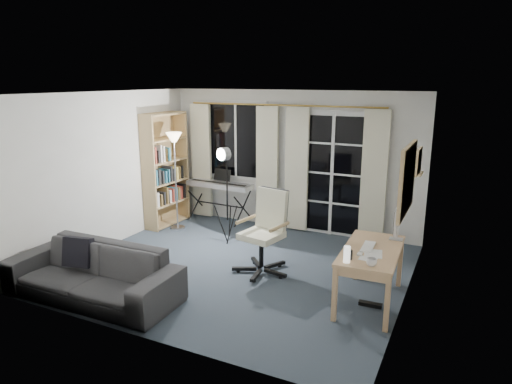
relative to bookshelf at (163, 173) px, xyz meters
The scene contains 17 objects.
floor 2.62m from the bookshelf, 29.32° to the right, with size 4.50×4.00×0.02m, color #343F4C.
window 1.44m from the bookshelf, 35.88° to the left, with size 1.20×0.08×1.40m.
french_door 2.98m from the bookshelf, 15.14° to the left, with size 1.32×0.09×2.11m.
curtains 2.11m from the bookshelf, 19.03° to the left, with size 3.60×0.07×2.13m.
bookshelf is the anchor object (origin of this frame).
torchiere_lamp 0.56m from the bookshelf, 19.22° to the right, with size 0.33×0.33×1.70m.
keyboard_piano 1.03m from the bookshelf, 30.29° to the left, with size 1.28×0.66×0.92m.
studio_light 1.52m from the bookshelf, 13.02° to the right, with size 0.36×0.36×1.58m.
office_chair 2.75m from the bookshelf, 22.88° to the right, with size 0.78×0.77×1.13m.
desk 4.27m from the bookshelf, 19.47° to the right, with size 0.68×1.27×0.67m.
monitor 4.31m from the bookshelf, 12.95° to the right, with size 0.17×0.48×0.42m.
desk_clutter 4.30m from the bookshelf, 22.45° to the right, with size 0.38×0.77×0.85m.
mug 4.54m from the bookshelf, 25.02° to the right, with size 0.11×0.09×0.11m, color silver.
wall_mirror 4.65m from the bookshelf, 19.55° to the right, with size 0.04×0.94×0.74m.
framed_print 4.45m from the bookshelf, ahead, with size 0.03×0.42×0.32m.
wall_shelf 4.31m from the bookshelf, ahead, with size 0.16×0.30×0.18m.
sofa 2.96m from the bookshelf, 70.40° to the right, with size 2.17×0.68×0.85m.
Camera 1 is at (2.82, -5.26, 2.58)m, focal length 32.00 mm.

